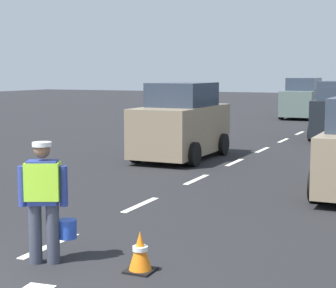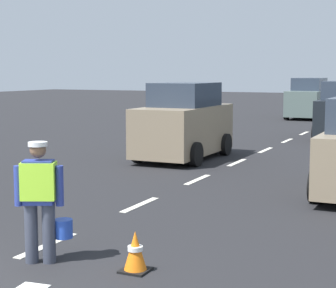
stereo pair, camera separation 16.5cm
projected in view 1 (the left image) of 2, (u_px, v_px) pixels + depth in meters
name	position (u px, v px, depth m)	size (l,w,h in m)	color
ground_plane	(301.00, 133.00, 25.40)	(96.00, 96.00, 0.00)	black
lane_center_line	(319.00, 125.00, 29.20)	(0.14, 46.40, 0.01)	silver
road_worker	(45.00, 196.00, 7.96)	(0.67, 0.57, 1.67)	#383D4C
traffic_cone_far	(140.00, 252.00, 7.68)	(0.36, 0.36, 0.54)	black
car_oncoming_lead	(181.00, 124.00, 17.66)	(2.00, 3.96, 2.28)	gray
car_oncoming_third	(303.00, 99.00, 33.23)	(2.03, 4.39, 2.27)	slate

